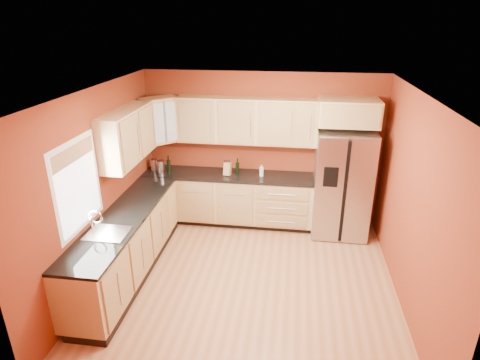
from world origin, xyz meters
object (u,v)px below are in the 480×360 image
Objects in this scene: soap_dispenser at (262,171)px; refrigerator at (342,183)px; knife_block at (227,169)px; canister_left at (154,165)px; wine_bottle_a at (237,166)px.

refrigerator is at bearing -2.62° from soap_dispenser.
refrigerator is at bearing 10.02° from knife_block.
wine_bottle_a is at bearing -0.28° from canister_left.
knife_block is (-1.90, 0.04, 0.14)m from refrigerator.
knife_block is at bearing 178.88° from refrigerator.
wine_bottle_a is (-1.73, 0.08, 0.17)m from refrigerator.
soap_dispenser is (0.41, -0.02, -0.05)m from wine_bottle_a.
knife_block is at bearing -165.36° from wine_bottle_a.
wine_bottle_a is at bearing 25.77° from knife_block.
refrigerator is 3.20m from canister_left.
canister_left is at bearing 178.45° from refrigerator.
refrigerator is 9.09× the size of canister_left.
wine_bottle_a is 1.30× the size of knife_block.
canister_left is 0.68× the size of wine_bottle_a.
refrigerator reaches higher than canister_left.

